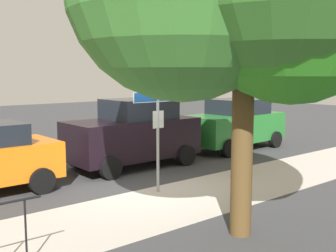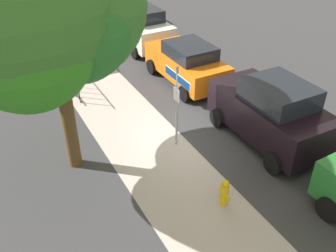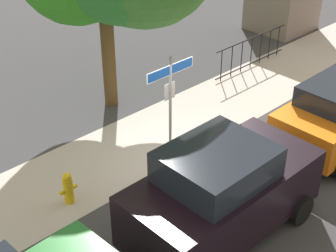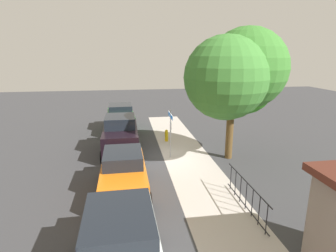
{
  "view_description": "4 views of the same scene",
  "coord_description": "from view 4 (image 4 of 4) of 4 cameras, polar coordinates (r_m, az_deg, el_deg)",
  "views": [
    {
      "loc": [
        6.19,
        8.3,
        2.91
      ],
      "look_at": [
        -0.1,
        0.75,
        1.67
      ],
      "focal_mm": 44.72,
      "sensor_mm": 36.0,
      "label": 1
    },
    {
      "loc": [
        -8.59,
        5.29,
        7.17
      ],
      "look_at": [
        -0.76,
        1.08,
        1.31
      ],
      "focal_mm": 40.49,
      "sensor_mm": 36.0,
      "label": 2
    },
    {
      "loc": [
        -7.27,
        -7.16,
        7.29
      ],
      "look_at": [
        -0.48,
        0.05,
        1.18
      ],
      "focal_mm": 53.92,
      "sensor_mm": 36.0,
      "label": 3
    },
    {
      "loc": [
        13.89,
        -1.87,
        5.53
      ],
      "look_at": [
        -0.56,
        0.34,
        1.66
      ],
      "focal_mm": 29.13,
      "sensor_mm": 36.0,
      "label": 4
    }
  ],
  "objects": [
    {
      "name": "car_orange",
      "position": [
        11.34,
        -9.29,
        -9.61
      ],
      "size": [
        4.08,
        2.01,
        1.72
      ],
      "rotation": [
        0.0,
        0.0,
        0.01
      ],
      "color": "orange",
      "rests_on": "ground_plane"
    },
    {
      "name": "shade_tree",
      "position": [
        14.33,
        14.1,
        10.07
      ],
      "size": [
        5.0,
        5.53,
        6.9
      ],
      "color": "brown",
      "rests_on": "ground_plane"
    },
    {
      "name": "sidewalk_strip",
      "position": [
        13.49,
        5.77,
        -9.43
      ],
      "size": [
        24.0,
        2.6,
        0.0
      ],
      "primitive_type": "cube",
      "color": "#B4AAA1",
      "rests_on": "ground_plane"
    },
    {
      "name": "fire_hydrant",
      "position": [
        17.77,
        -0.33,
        -1.99
      ],
      "size": [
        0.42,
        0.22,
        0.78
      ],
      "color": "yellow",
      "rests_on": "ground_plane"
    },
    {
      "name": "iron_fence",
      "position": [
        10.62,
        16.04,
        -13.67
      ],
      "size": [
        3.51,
        0.04,
        1.07
      ],
      "color": "black",
      "rests_on": "ground_plane"
    },
    {
      "name": "street_sign",
      "position": [
        14.61,
        0.54,
        0.31
      ],
      "size": [
        1.43,
        0.07,
        2.69
      ],
      "color": "#9EA0A5",
      "rests_on": "ground_plane"
    },
    {
      "name": "car_black",
      "position": [
        15.79,
        -9.89,
        -1.88
      ],
      "size": [
        4.11,
        2.11,
        2.12
      ],
      "rotation": [
        0.0,
        0.0,
        0.0
      ],
      "color": "black",
      "rests_on": "ground_plane"
    },
    {
      "name": "car_green",
      "position": [
        20.46,
        -9.86,
        1.73
      ],
      "size": [
        4.33,
        2.27,
        1.92
      ],
      "rotation": [
        0.0,
        0.0,
        0.05
      ],
      "color": "#236E2B",
      "rests_on": "ground_plane"
    },
    {
      "name": "ground_plane",
      "position": [
        15.06,
        -0.95,
        -6.69
      ],
      "size": [
        60.0,
        60.0,
        0.0
      ],
      "primitive_type": "plane",
      "color": "#38383A"
    }
  ]
}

